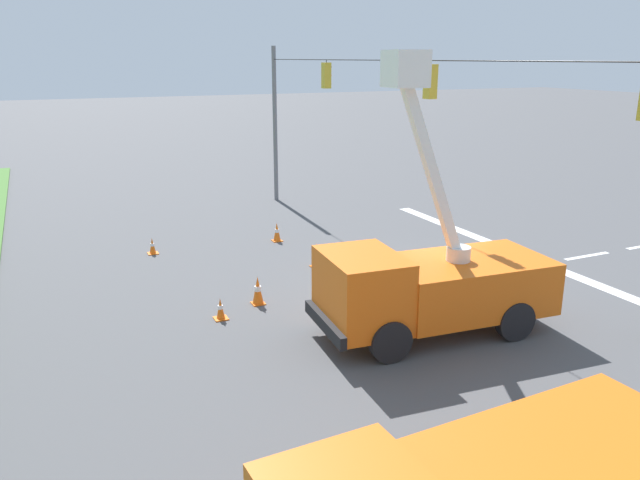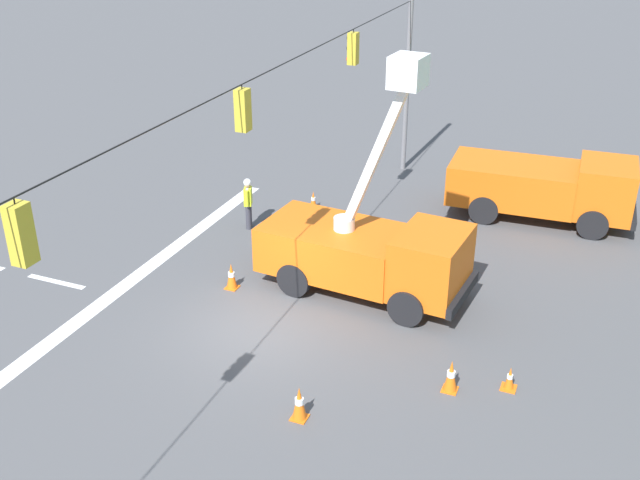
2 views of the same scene
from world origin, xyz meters
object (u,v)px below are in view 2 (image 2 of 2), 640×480
traffic_cone_mid_left (451,376)px  traffic_cone_lane_edge_a (231,276)px  utility_truck_support_near (544,185)px  traffic_cone_mid_right (313,200)px  utility_truck_bucket_lift (369,249)px  traffic_cone_foreground_right (510,379)px  traffic_cone_near_bucket (299,403)px  road_worker (248,200)px

traffic_cone_mid_left → traffic_cone_lane_edge_a: size_ratio=1.03×
utility_truck_support_near → traffic_cone_mid_right: 8.02m
traffic_cone_mid_left → utility_truck_bucket_lift: bearing=-137.6°
traffic_cone_mid_right → traffic_cone_lane_edge_a: (6.20, 0.07, 0.08)m
traffic_cone_foreground_right → traffic_cone_lane_edge_a: traffic_cone_lane_edge_a is taller
traffic_cone_mid_left → utility_truck_support_near: bearing=176.8°
traffic_cone_near_bucket → traffic_cone_mid_left: bearing=128.6°
traffic_cone_mid_left → traffic_cone_mid_right: 11.03m
utility_truck_support_near → traffic_cone_foreground_right: (10.18, 0.66, -0.94)m
road_worker → traffic_cone_foreground_right: (5.58, 9.67, -0.72)m
traffic_cone_near_bucket → road_worker: bearing=-146.4°
utility_truck_support_near → traffic_cone_foreground_right: 10.24m
road_worker → traffic_cone_mid_left: road_worker is taller
traffic_cone_foreground_right → traffic_cone_mid_right: 11.45m
traffic_cone_mid_right → road_worker: bearing=-30.7°
traffic_cone_foreground_right → traffic_cone_near_bucket: (2.84, -4.07, 0.14)m
utility_truck_bucket_lift → traffic_cone_near_bucket: 5.92m
traffic_cone_mid_right → traffic_cone_lane_edge_a: size_ratio=0.83×
traffic_cone_mid_right → traffic_cone_lane_edge_a: bearing=0.6°
utility_truck_bucket_lift → traffic_cone_near_bucket: (5.83, 0.44, -0.96)m
traffic_cone_foreground_right → traffic_cone_lane_edge_a: 8.40m
utility_truck_support_near → traffic_cone_near_bucket: utility_truck_support_near is taller
traffic_cone_lane_edge_a → traffic_cone_mid_right: bearing=-179.4°
utility_truck_bucket_lift → traffic_cone_foreground_right: utility_truck_bucket_lift is taller
traffic_cone_mid_left → traffic_cone_near_bucket: traffic_cone_near_bucket is taller
traffic_cone_mid_right → traffic_cone_foreground_right: bearing=46.4°
traffic_cone_foreground_right → traffic_cone_mid_left: traffic_cone_mid_left is taller
utility_truck_bucket_lift → traffic_cone_near_bucket: size_ratio=8.27×
utility_truck_bucket_lift → traffic_cone_mid_left: (3.57, 3.26, -0.97)m
traffic_cone_near_bucket → utility_truck_support_near: bearing=165.3°
utility_truck_bucket_lift → traffic_cone_mid_left: utility_truck_bucket_lift is taller
traffic_cone_mid_left → traffic_cone_lane_edge_a: bearing=-108.2°
traffic_cone_foreground_right → traffic_cone_near_bucket: bearing=-55.1°
traffic_cone_mid_right → traffic_cone_near_bucket: size_ratio=0.79×
road_worker → traffic_cone_foreground_right: size_ratio=3.01×
utility_truck_support_near → road_worker: utility_truck_support_near is taller
utility_truck_support_near → traffic_cone_mid_right: size_ratio=9.61×
road_worker → utility_truck_support_near: bearing=117.0°
road_worker → traffic_cone_mid_left: (6.17, 8.42, -0.59)m
traffic_cone_foreground_right → traffic_cone_mid_left: bearing=-64.9°
utility_truck_bucket_lift → utility_truck_support_near: size_ratio=1.08×
utility_truck_bucket_lift → road_worker: utility_truck_bucket_lift is taller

